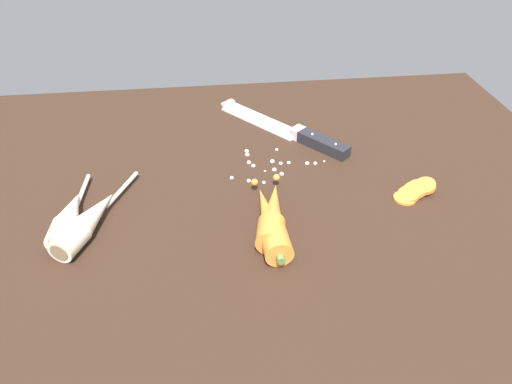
# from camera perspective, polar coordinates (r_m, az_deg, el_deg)

# --- Properties ---
(ground_plane) EXTENTS (1.20, 0.90, 0.04)m
(ground_plane) POSITION_cam_1_polar(r_m,az_deg,el_deg) (0.85, -0.16, -1.11)
(ground_plane) COLOR #332116
(chefs_knife) EXTENTS (0.25, 0.29, 0.04)m
(chefs_knife) POSITION_cam_1_polar(r_m,az_deg,el_deg) (1.02, 2.34, 7.84)
(chefs_knife) COLOR silver
(chefs_knife) RESTS_ON ground_plane
(whole_carrot) EXTENTS (0.05, 0.20, 0.04)m
(whole_carrot) POSITION_cam_1_polar(r_m,az_deg,el_deg) (0.74, 1.63, -3.63)
(whole_carrot) COLOR orange
(whole_carrot) RESTS_ON ground_plane
(whole_carrot_second) EXTENTS (0.07, 0.19, 0.04)m
(whole_carrot_second) POSITION_cam_1_polar(r_m,az_deg,el_deg) (0.75, 1.95, -2.74)
(whole_carrot_second) COLOR orange
(whole_carrot_second) RESTS_ON ground_plane
(parsnip_front) EXTENTS (0.11, 0.21, 0.04)m
(parsnip_front) POSITION_cam_1_polar(r_m,az_deg,el_deg) (0.79, -19.12, -3.27)
(parsnip_front) COLOR beige
(parsnip_front) RESTS_ON ground_plane
(parsnip_mid_left) EXTENTS (0.05, 0.19, 0.04)m
(parsnip_mid_left) POSITION_cam_1_polar(r_m,az_deg,el_deg) (0.80, -21.08, -2.84)
(parsnip_mid_left) COLOR beige
(parsnip_mid_left) RESTS_ON ground_plane
(carrot_slice_stack) EXTENTS (0.08, 0.05, 0.03)m
(carrot_slice_stack) POSITION_cam_1_polar(r_m,az_deg,el_deg) (0.87, 18.03, 0.07)
(carrot_slice_stack) COLOR orange
(carrot_slice_stack) RESTS_ON ground_plane
(mince_crumbs) EXTENTS (0.18, 0.12, 0.01)m
(mince_crumbs) POSITION_cam_1_polar(r_m,az_deg,el_deg) (0.90, 1.48, 3.40)
(mince_crumbs) COLOR silver
(mince_crumbs) RESTS_ON ground_plane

